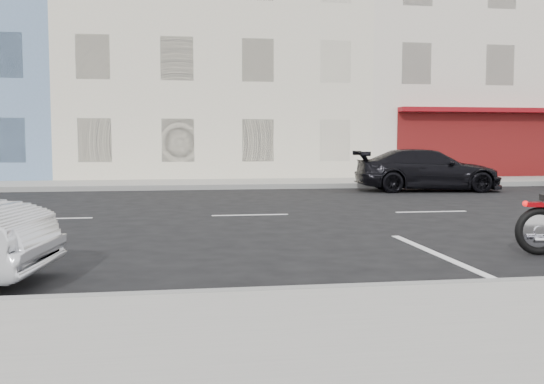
{
  "coord_description": "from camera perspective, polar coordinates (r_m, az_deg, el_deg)",
  "views": [
    {
      "loc": [
        -3.44,
        -12.52,
        1.52
      ],
      "look_at": [
        -2.12,
        -3.85,
        0.8
      ],
      "focal_mm": 40.0,
      "sensor_mm": 36.0,
      "label": 1
    }
  ],
  "objects": [
    {
      "name": "ground",
      "position": [
        13.07,
        6.67,
        -2.02
      ],
      "size": [
        120.0,
        120.0,
        0.0
      ],
      "primitive_type": "plane",
      "color": "black",
      "rests_on": "ground"
    },
    {
      "name": "sidewalk_far",
      "position": [
        21.32,
        -12.84,
        0.68
      ],
      "size": [
        80.0,
        3.4,
        0.15
      ],
      "primitive_type": "cube",
      "color": "gray",
      "rests_on": "ground"
    },
    {
      "name": "curb_near",
      "position": [
        5.91,
        -24.02,
        -9.81
      ],
      "size": [
        80.0,
        0.12,
        0.16
      ],
      "primitive_type": "cube",
      "color": "gray",
      "rests_on": "ground"
    },
    {
      "name": "curb_far",
      "position": [
        19.63,
        -13.19,
        0.36
      ],
      "size": [
        80.0,
        0.12,
        0.16
      ],
      "primitive_type": "cube",
      "color": "gray",
      "rests_on": "ground"
    },
    {
      "name": "bldg_cream",
      "position": [
        29.16,
        -5.89,
        13.0
      ],
      "size": [
        12.0,
        12.0,
        11.5
      ],
      "primitive_type": "cube",
      "color": "beige",
      "rests_on": "ground"
    },
    {
      "name": "bldg_corner",
      "position": [
        32.58,
        18.22,
        12.8
      ],
      "size": [
        14.0,
        12.0,
        12.5
      ],
      "primitive_type": "cube",
      "color": "beige",
      "rests_on": "ground"
    },
    {
      "name": "car_far",
      "position": [
        19.61,
        14.43,
        2.01
      ],
      "size": [
        4.7,
        2.33,
        1.31
      ],
      "primitive_type": "imported",
      "rotation": [
        0.0,
        0.0,
        1.46
      ],
      "color": "black",
      "rests_on": "ground"
    }
  ]
}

